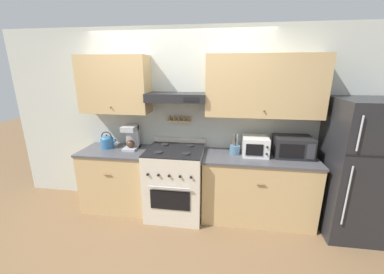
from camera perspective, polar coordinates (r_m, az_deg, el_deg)
ground_plane at (r=3.38m, az=-4.82°, el=-20.06°), size 16.00×16.00×0.00m
wall_back at (r=3.32m, az=-1.18°, el=6.97°), size 5.20×0.46×2.55m
counter_left at (r=3.68m, az=-17.31°, el=-9.51°), size 0.97×0.62×0.89m
counter_right at (r=3.38m, az=15.46°, el=-11.73°), size 1.47×0.62×0.89m
stove_range at (r=3.35m, az=-4.00°, el=-10.75°), size 0.75×0.73×1.03m
refrigerator at (r=3.50m, az=35.38°, el=-6.29°), size 0.73×0.78×1.68m
tea_kettle at (r=3.61m, az=-19.87°, el=-1.01°), size 0.24×0.18×0.24m
coffee_maker at (r=3.47m, az=-14.44°, el=0.09°), size 0.19×0.26×0.34m
microwave at (r=3.32m, az=23.22°, el=-2.17°), size 0.47×0.36×0.26m
utensil_crock at (r=3.21m, az=10.30°, el=-2.94°), size 0.13×0.13×0.28m
toaster_oven at (r=3.21m, az=15.06°, el=-2.13°), size 0.33×0.33×0.25m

